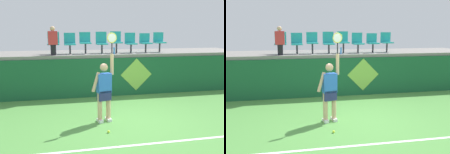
% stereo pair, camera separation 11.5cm
% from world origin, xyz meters
% --- Properties ---
extents(ground_plane, '(40.00, 40.00, 0.00)m').
position_xyz_m(ground_plane, '(0.00, 0.00, 0.00)').
color(ground_plane, '#519342').
extents(court_back_wall, '(12.02, 0.20, 1.49)m').
position_xyz_m(court_back_wall, '(0.00, 2.86, 0.75)').
color(court_back_wall, '#195633').
rests_on(court_back_wall, ground_plane).
extents(spectator_platform, '(12.02, 2.41, 0.12)m').
position_xyz_m(spectator_platform, '(0.00, 4.02, 1.55)').
color(spectator_platform, gray).
rests_on(spectator_platform, court_back_wall).
extents(court_baseline_stripe, '(10.82, 0.08, 0.01)m').
position_xyz_m(court_baseline_stripe, '(0.00, -1.33, 0.00)').
color(court_baseline_stripe, white).
rests_on(court_baseline_stripe, ground_plane).
extents(tennis_player, '(0.74, 0.34, 2.49)m').
position_xyz_m(tennis_player, '(-0.75, 0.24, 0.94)').
color(tennis_player, white).
rests_on(tennis_player, ground_plane).
extents(tennis_ball, '(0.07, 0.07, 0.07)m').
position_xyz_m(tennis_ball, '(-0.78, -0.56, 0.03)').
color(tennis_ball, '#D1E533').
rests_on(tennis_ball, ground_plane).
extents(water_bottle, '(0.06, 0.06, 0.26)m').
position_xyz_m(water_bottle, '(0.12, 3.04, 1.75)').
color(water_bottle, '#338CE5').
rests_on(water_bottle, spectator_platform).
extents(stadium_chair_0, '(0.44, 0.42, 0.85)m').
position_xyz_m(stadium_chair_0, '(-2.19, 3.53, 2.08)').
color(stadium_chair_0, '#38383D').
rests_on(stadium_chair_0, spectator_platform).
extents(stadium_chair_1, '(0.44, 0.42, 0.82)m').
position_xyz_m(stadium_chair_1, '(-1.56, 3.52, 2.06)').
color(stadium_chair_1, '#38383D').
rests_on(stadium_chair_1, spectator_platform).
extents(stadium_chair_2, '(0.44, 0.42, 0.84)m').
position_xyz_m(stadium_chair_2, '(-0.96, 3.52, 2.10)').
color(stadium_chair_2, '#38383D').
rests_on(stadium_chair_2, spectator_platform).
extents(stadium_chair_3, '(0.44, 0.42, 0.85)m').
position_xyz_m(stadium_chair_3, '(-0.30, 3.53, 2.08)').
color(stadium_chair_3, '#38383D').
rests_on(stadium_chair_3, spectator_platform).
extents(stadium_chair_4, '(0.44, 0.42, 0.87)m').
position_xyz_m(stadium_chair_4, '(0.30, 3.52, 2.11)').
color(stadium_chair_4, '#38383D').
rests_on(stadium_chair_4, spectator_platform).
extents(stadium_chair_5, '(0.44, 0.42, 0.82)m').
position_xyz_m(stadium_chair_5, '(0.91, 3.52, 2.06)').
color(stadium_chair_5, '#38383D').
rests_on(stadium_chair_5, spectator_platform).
extents(stadium_chair_6, '(0.44, 0.42, 0.79)m').
position_xyz_m(stadium_chair_6, '(1.55, 3.52, 2.06)').
color(stadium_chair_6, '#38383D').
rests_on(stadium_chair_6, spectator_platform).
extents(stadium_chair_7, '(0.44, 0.42, 0.83)m').
position_xyz_m(stadium_chair_7, '(2.17, 3.52, 2.08)').
color(stadium_chair_7, '#38383D').
rests_on(stadium_chair_7, spectator_platform).
extents(spectator_0, '(0.34, 0.20, 1.07)m').
position_xyz_m(spectator_0, '(-2.19, 3.07, 2.16)').
color(spectator_0, black).
rests_on(spectator_0, spectator_platform).
extents(wall_signage_mount, '(1.27, 0.01, 1.46)m').
position_xyz_m(wall_signage_mount, '(0.95, 2.76, 0.00)').
color(wall_signage_mount, '#195633').
rests_on(wall_signage_mount, ground_plane).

